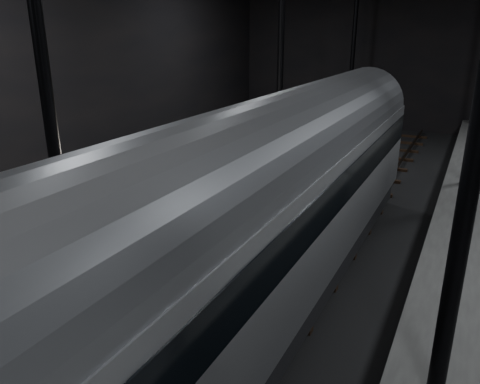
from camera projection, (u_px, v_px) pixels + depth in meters
The scene contains 6 objects.
ground at pixel (293, 280), 12.55m from camera, with size 44.00×44.00×0.00m, color black.
platform_left at pixel (83, 215), 15.59m from camera, with size 9.00×43.80×1.00m, color #4C4C4A.
tactile_strip at pixel (190, 224), 13.61m from camera, with size 0.50×43.80×0.01m, color olive.
track at pixel (293, 278), 12.52m from camera, with size 2.40×43.00×0.24m.
train at pixel (267, 206), 10.08m from camera, with size 2.79×18.59×4.97m.
woman at pixel (199, 164), 16.26m from camera, with size 0.69×0.45×1.88m, color #937E5A.
Camera 1 is at (3.75, -10.52, 6.35)m, focal length 35.00 mm.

